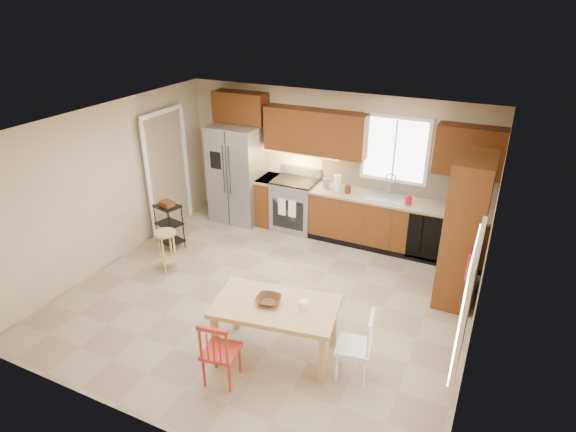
# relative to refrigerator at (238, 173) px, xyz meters

# --- Properties ---
(floor) EXTENTS (5.50, 5.50, 0.00)m
(floor) POSITION_rel_refrigerator_xyz_m (1.70, -2.12, -0.91)
(floor) COLOR #9C8E6E
(floor) RESTS_ON ground
(ceiling) EXTENTS (5.50, 5.00, 0.02)m
(ceiling) POSITION_rel_refrigerator_xyz_m (1.70, -2.12, 1.59)
(ceiling) COLOR silver
(ceiling) RESTS_ON ground
(wall_back) EXTENTS (5.50, 0.02, 2.50)m
(wall_back) POSITION_rel_refrigerator_xyz_m (1.70, 0.38, 0.34)
(wall_back) COLOR #CCB793
(wall_back) RESTS_ON ground
(wall_front) EXTENTS (5.50, 0.02, 2.50)m
(wall_front) POSITION_rel_refrigerator_xyz_m (1.70, -4.62, 0.34)
(wall_front) COLOR #CCB793
(wall_front) RESTS_ON ground
(wall_left) EXTENTS (0.02, 5.00, 2.50)m
(wall_left) POSITION_rel_refrigerator_xyz_m (-1.05, -2.12, 0.34)
(wall_left) COLOR #CCB793
(wall_left) RESTS_ON ground
(wall_right) EXTENTS (0.02, 5.00, 2.50)m
(wall_right) POSITION_rel_refrigerator_xyz_m (4.45, -2.12, 0.34)
(wall_right) COLOR #CCB793
(wall_right) RESTS_ON ground
(refrigerator) EXTENTS (0.92, 0.75, 1.82)m
(refrigerator) POSITION_rel_refrigerator_xyz_m (0.00, 0.00, 0.00)
(refrigerator) COLOR gray
(refrigerator) RESTS_ON floor
(range_stove) EXTENTS (0.76, 0.63, 0.92)m
(range_stove) POSITION_rel_refrigerator_xyz_m (1.15, 0.06, -0.45)
(range_stove) COLOR gray
(range_stove) RESTS_ON floor
(base_cabinet_narrow) EXTENTS (0.30, 0.60, 0.90)m
(base_cabinet_narrow) POSITION_rel_refrigerator_xyz_m (0.60, 0.08, -0.46)
(base_cabinet_narrow) COLOR #623312
(base_cabinet_narrow) RESTS_ON floor
(base_cabinet_run) EXTENTS (2.92, 0.60, 0.90)m
(base_cabinet_run) POSITION_rel_refrigerator_xyz_m (2.99, 0.08, -0.46)
(base_cabinet_run) COLOR #623312
(base_cabinet_run) RESTS_ON floor
(dishwasher) EXTENTS (0.60, 0.02, 0.78)m
(dishwasher) POSITION_rel_refrigerator_xyz_m (3.55, -0.22, -0.46)
(dishwasher) COLOR black
(dishwasher) RESTS_ON floor
(backsplash) EXTENTS (2.92, 0.03, 0.55)m
(backsplash) POSITION_rel_refrigerator_xyz_m (2.99, 0.36, 0.27)
(backsplash) COLOR beige
(backsplash) RESTS_ON wall_back
(upper_over_fridge) EXTENTS (1.00, 0.35, 0.55)m
(upper_over_fridge) POSITION_rel_refrigerator_xyz_m (0.00, 0.20, 1.19)
(upper_over_fridge) COLOR #542A0E
(upper_over_fridge) RESTS_ON wall_back
(upper_left_block) EXTENTS (1.80, 0.35, 0.75)m
(upper_left_block) POSITION_rel_refrigerator_xyz_m (1.45, 0.20, 0.92)
(upper_left_block) COLOR #542A0E
(upper_left_block) RESTS_ON wall_back
(upper_right_block) EXTENTS (1.00, 0.35, 0.75)m
(upper_right_block) POSITION_rel_refrigerator_xyz_m (3.95, 0.20, 0.92)
(upper_right_block) COLOR #542A0E
(upper_right_block) RESTS_ON wall_back
(window_back) EXTENTS (1.12, 0.04, 1.12)m
(window_back) POSITION_rel_refrigerator_xyz_m (2.80, 0.35, 0.74)
(window_back) COLOR white
(window_back) RESTS_ON wall_back
(sink) EXTENTS (0.62, 0.46, 0.16)m
(sink) POSITION_rel_refrigerator_xyz_m (2.80, 0.08, -0.05)
(sink) COLOR gray
(sink) RESTS_ON base_cabinet_run
(undercab_glow) EXTENTS (1.60, 0.30, 0.01)m
(undercab_glow) POSITION_rel_refrigerator_xyz_m (1.15, 0.17, 0.52)
(undercab_glow) COLOR #FFBF66
(undercab_glow) RESTS_ON wall_back
(soap_bottle) EXTENTS (0.09, 0.09, 0.19)m
(soap_bottle) POSITION_rel_refrigerator_xyz_m (3.18, -0.02, 0.09)
(soap_bottle) COLOR red
(soap_bottle) RESTS_ON base_cabinet_run
(paper_towel) EXTENTS (0.12, 0.12, 0.28)m
(paper_towel) POSITION_rel_refrigerator_xyz_m (1.95, 0.03, 0.13)
(paper_towel) COLOR white
(paper_towel) RESTS_ON base_cabinet_run
(canister_steel) EXTENTS (0.11, 0.11, 0.18)m
(canister_steel) POSITION_rel_refrigerator_xyz_m (1.75, 0.03, 0.08)
(canister_steel) COLOR gray
(canister_steel) RESTS_ON base_cabinet_run
(canister_wood) EXTENTS (0.10, 0.10, 0.14)m
(canister_wood) POSITION_rel_refrigerator_xyz_m (2.15, -0.00, 0.06)
(canister_wood) COLOR #532D16
(canister_wood) RESTS_ON base_cabinet_run
(pantry) EXTENTS (0.50, 0.95, 2.10)m
(pantry) POSITION_rel_refrigerator_xyz_m (4.13, -0.93, 0.14)
(pantry) COLOR #623312
(pantry) RESTS_ON floor
(fire_extinguisher) EXTENTS (0.12, 0.12, 0.36)m
(fire_extinguisher) POSITION_rel_refrigerator_xyz_m (4.33, -1.98, 0.19)
(fire_extinguisher) COLOR red
(fire_extinguisher) RESTS_ON wall_right
(window_right) EXTENTS (0.04, 1.02, 1.32)m
(window_right) POSITION_rel_refrigerator_xyz_m (4.38, -3.27, 0.54)
(window_right) COLOR white
(window_right) RESTS_ON wall_right
(doorway) EXTENTS (0.04, 0.95, 2.10)m
(doorway) POSITION_rel_refrigerator_xyz_m (-0.97, -0.82, 0.14)
(doorway) COLOR #8C7A59
(doorway) RESTS_ON wall_left
(dining_table) EXTENTS (1.54, 1.03, 0.70)m
(dining_table) POSITION_rel_refrigerator_xyz_m (2.35, -3.12, -0.56)
(dining_table) COLOR tan
(dining_table) RESTS_ON floor
(chair_red) EXTENTS (0.45, 0.45, 0.84)m
(chair_red) POSITION_rel_refrigerator_xyz_m (2.00, -3.77, -0.49)
(chair_red) COLOR #A52A19
(chair_red) RESTS_ON floor
(chair_white) EXTENTS (0.45, 0.45, 0.84)m
(chair_white) POSITION_rel_refrigerator_xyz_m (3.30, -3.07, -0.49)
(chair_white) COLOR white
(chair_white) RESTS_ON floor
(table_bowl) EXTENTS (0.33, 0.33, 0.07)m
(table_bowl) POSITION_rel_refrigerator_xyz_m (2.26, -3.12, -0.20)
(table_bowl) COLOR #532D16
(table_bowl) RESTS_ON dining_table
(table_jar) EXTENTS (0.11, 0.11, 0.11)m
(table_jar) POSITION_rel_refrigerator_xyz_m (2.66, -3.03, -0.18)
(table_jar) COLOR white
(table_jar) RESTS_ON dining_table
(bar_stool) EXTENTS (0.42, 0.42, 0.68)m
(bar_stool) POSITION_rel_refrigerator_xyz_m (-0.03, -2.14, -0.57)
(bar_stool) COLOR tan
(bar_stool) RESTS_ON floor
(utility_cart) EXTENTS (0.47, 0.41, 0.82)m
(utility_cart) POSITION_rel_refrigerator_xyz_m (-0.45, -1.52, -0.50)
(utility_cart) COLOR black
(utility_cart) RESTS_ON floor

